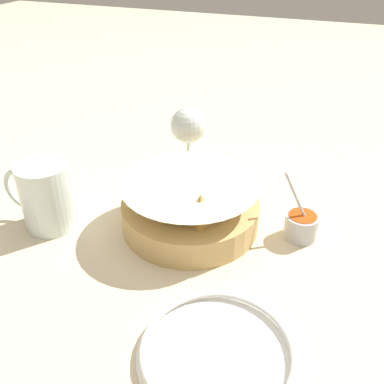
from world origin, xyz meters
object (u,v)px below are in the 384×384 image
at_px(wine_glass, 188,128).
at_px(beer_mug, 47,198).
at_px(food_basket, 192,207).
at_px(side_plate, 217,352).
at_px(sauce_cup, 301,225).

xyz_separation_m(wine_glass, beer_mug, (0.15, 0.27, -0.04)).
height_order(food_basket, side_plate, food_basket).
relative_size(food_basket, wine_glass, 1.67).
xyz_separation_m(food_basket, side_plate, (-0.12, 0.24, -0.03)).
relative_size(beer_mug, side_plate, 0.66).
height_order(food_basket, wine_glass, wine_glass).
height_order(food_basket, sauce_cup, sauce_cup).
xyz_separation_m(food_basket, sauce_cup, (-0.18, -0.04, -0.01)).
bearing_deg(wine_glass, sauce_cup, 150.70).
bearing_deg(sauce_cup, food_basket, 11.42).
bearing_deg(food_basket, side_plate, 117.38).
relative_size(wine_glass, side_plate, 0.71).
bearing_deg(wine_glass, food_basket, 113.08).
xyz_separation_m(sauce_cup, wine_glass, (0.26, -0.14, 0.07)).
bearing_deg(side_plate, sauce_cup, -101.74).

